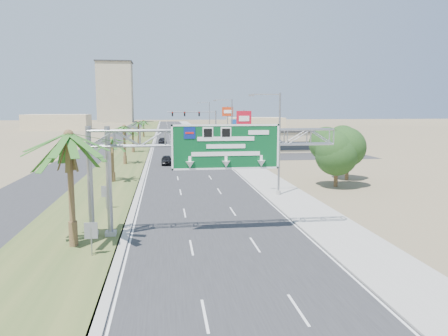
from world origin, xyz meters
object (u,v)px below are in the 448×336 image
car_mid_lane (185,152)px  pole_sign_red_near (244,121)px  sign_gantry (202,146)px  pole_sign_red_far (228,115)px  car_far (162,141)px  signal_mast (206,126)px  pole_sign_blue (236,129)px  car_right_lane (213,150)px  palm_near (69,136)px  car_left_lane (167,160)px  store_building (292,141)px

car_mid_lane → pole_sign_red_near: bearing=-50.3°
sign_gantry → pole_sign_red_far: (10.06, 57.27, 1.01)m
car_far → pole_sign_red_far: 23.65m
signal_mast → car_mid_lane: (-5.18, -13.59, -4.13)m
sign_gantry → pole_sign_blue: size_ratio=2.49×
car_mid_lane → car_right_lane: (5.51, 4.08, 0.00)m
pole_sign_red_near → pole_sign_red_far: 17.94m
signal_mast → car_right_lane: signal_mast is taller
palm_near → car_left_lane: bearing=81.3°
car_left_lane → car_right_lane: 17.65m
car_left_lane → car_mid_lane: size_ratio=0.95×
car_left_lane → pole_sign_red_far: pole_sign_red_far is taller
palm_near → signal_mast: palm_near is taller
pole_sign_blue → palm_near: bearing=-110.1°
car_mid_lane → car_right_lane: bearing=31.6°
signal_mast → pole_sign_red_near: size_ratio=1.24×
store_building → car_mid_lane: bearing=-160.9°
store_building → car_right_lane: store_building is taller
sign_gantry → palm_near: 8.41m
sign_gantry → car_left_lane: bearing=93.3°
palm_near → pole_sign_red_near: size_ratio=1.01×
store_building → signal_mast: bearing=160.5°
sign_gantry → car_mid_lane: bearing=88.8°
sign_gantry → store_building: sign_gantry is taller
car_far → car_mid_lane: bearing=-83.0°
store_building → car_far: size_ratio=3.77×
sign_gantry → car_right_lane: size_ratio=3.20×
car_right_lane → palm_near: bearing=-106.6°
palm_near → pole_sign_red_far: size_ratio=0.94×
palm_near → pole_sign_blue: size_ratio=1.24×
pole_sign_blue → pole_sign_red_far: (-0.38, 8.43, 2.26)m
palm_near → car_right_lane: 56.75m
car_mid_lane → pole_sign_blue: (9.38, 0.39, 4.08)m
car_far → pole_sign_red_near: bearing=-71.8°
car_left_lane → car_right_lane: (8.74, 15.34, 0.02)m
store_building → pole_sign_red_near: pole_sign_red_near is taller
palm_near → car_far: (5.17, 77.87, -6.24)m
signal_mast → car_left_lane: bearing=-108.7°
car_left_lane → palm_near: bearing=-99.6°
car_left_lane → pole_sign_red_near: 13.69m
store_building → pole_sign_red_near: size_ratio=2.17×
palm_near → store_building: palm_near is taller
sign_gantry → car_mid_lane: sign_gantry is taller
car_mid_lane → pole_sign_red_near: 14.04m
sign_gantry → car_left_lane: sign_gantry is taller
car_far → sign_gantry: bearing=-89.1°
pole_sign_red_near → pole_sign_blue: bearing=87.7°
car_far → pole_sign_red_near: 39.28m
pole_sign_red_near → pole_sign_red_far: size_ratio=0.93×
car_mid_lane → car_right_lane: size_ratio=0.84×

